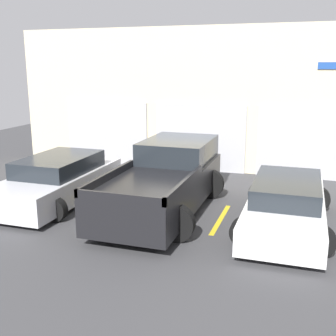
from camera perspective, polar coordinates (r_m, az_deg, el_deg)
The scene contains 8 objects.
ground_plane at distance 12.86m, azimuth 1.91°, elevation -3.38°, with size 28.00×28.00×0.00m, color #3D3D3F.
shophouse_building at distance 15.53m, azimuth 5.43°, elevation 8.98°, with size 14.95×0.68×5.14m.
pickup_truck at distance 11.18m, azimuth -0.34°, elevation -1.62°, with size 2.62×5.34×1.72m.
sedan_white at distance 10.48m, azimuth 15.68°, elevation -4.75°, with size 2.16×4.72×1.16m.
sedan_side at distance 12.34m, azimuth -14.64°, elevation -1.61°, with size 2.22×4.57×1.29m.
parking_stripe_far_left at distance 13.38m, azimuth -20.20°, elevation -3.55°, with size 0.12×2.20×0.01m, color gold.
parking_stripe_left at distance 11.75m, azimuth -8.07°, elevation -5.18°, with size 0.12×2.20×0.01m, color gold.
parking_stripe_centre at distance 10.79m, azimuth 7.12°, elevation -6.89°, with size 0.12×2.20×0.01m, color gold.
Camera 1 is at (3.44, -11.80, 3.79)m, focal length 45.00 mm.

